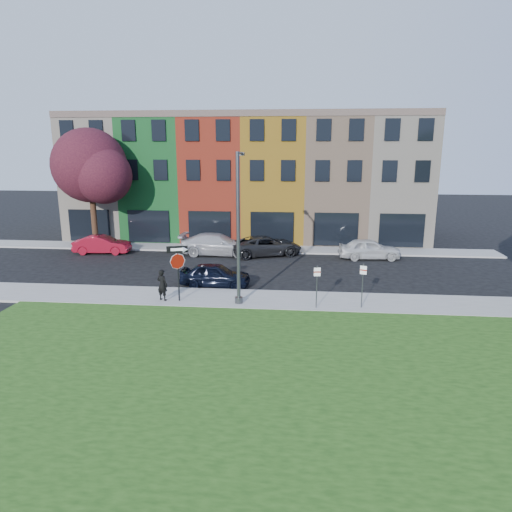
# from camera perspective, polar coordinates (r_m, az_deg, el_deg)

# --- Properties ---
(ground) EXTENTS (120.00, 120.00, 0.00)m
(ground) POSITION_cam_1_polar(r_m,az_deg,el_deg) (20.95, -0.71, -8.28)
(ground) COLOR black
(ground) RESTS_ON ground
(sidewalk_near) EXTENTS (40.00, 3.00, 0.12)m
(sidewalk_near) POSITION_cam_1_polar(r_m,az_deg,el_deg) (23.64, 4.92, -5.60)
(sidewalk_near) COLOR gray
(sidewalk_near) RESTS_ON ground
(sidewalk_far) EXTENTS (40.00, 2.40, 0.12)m
(sidewalk_far) POSITION_cam_1_polar(r_m,az_deg,el_deg) (35.56, -2.95, 0.95)
(sidewalk_far) COLOR gray
(sidewalk_far) RESTS_ON ground
(grass_park) EXTENTS (40.00, 16.00, 0.10)m
(grass_park) POSITION_cam_1_polar(r_m,az_deg,el_deg) (16.51, 26.74, -15.96)
(grass_park) COLOR #1E4112
(grass_park) RESTS_ON ground
(rowhouse_block) EXTENTS (30.00, 10.12, 10.00)m
(rowhouse_block) POSITION_cam_1_polar(r_m,az_deg,el_deg) (40.88, -1.07, 9.59)
(rowhouse_block) COLOR #BBAF9B
(rowhouse_block) RESTS_ON ground
(stop_sign) EXTENTS (1.02, 0.34, 2.86)m
(stop_sign) POSITION_cam_1_polar(r_m,az_deg,el_deg) (23.14, -9.77, -0.74)
(stop_sign) COLOR black
(stop_sign) RESTS_ON sidewalk_near
(man) EXTENTS (0.86, 0.80, 1.63)m
(man) POSITION_cam_1_polar(r_m,az_deg,el_deg) (23.71, -11.64, -3.55)
(man) COLOR black
(man) RESTS_ON sidewalk_near
(sedan_near) EXTENTS (1.82, 4.07, 1.36)m
(sedan_near) POSITION_cam_1_polar(r_m,az_deg,el_deg) (26.06, -5.13, -2.36)
(sedan_near) COLOR black
(sedan_near) RESTS_ON ground
(parked_car_red) EXTENTS (2.13, 4.35, 1.35)m
(parked_car_red) POSITION_cam_1_polar(r_m,az_deg,el_deg) (35.86, -18.68, 1.36)
(parked_car_red) COLOR maroon
(parked_car_red) RESTS_ON ground
(parked_car_silver) EXTENTS (2.30, 5.47, 1.58)m
(parked_car_silver) POSITION_cam_1_polar(r_m,az_deg,el_deg) (33.64, -4.87, 1.47)
(parked_car_silver) COLOR #A8A7AC
(parked_car_silver) RESTS_ON ground
(parked_car_dark) EXTENTS (5.83, 6.77, 1.44)m
(parked_car_dark) POSITION_cam_1_polar(r_m,az_deg,el_deg) (33.38, 1.29, 1.30)
(parked_car_dark) COLOR black
(parked_car_dark) RESTS_ON ground
(parked_car_white) EXTENTS (2.33, 4.54, 1.46)m
(parked_car_white) POSITION_cam_1_polar(r_m,az_deg,el_deg) (33.29, 14.00, 0.88)
(parked_car_white) COLOR silver
(parked_car_white) RESTS_ON ground
(street_lamp) EXTENTS (0.40, 2.58, 7.44)m
(street_lamp) POSITION_cam_1_polar(r_m,az_deg,el_deg) (22.35, -2.18, 3.45)
(street_lamp) COLOR #444649
(street_lamp) RESTS_ON sidewalk_near
(parking_sign_a) EXTENTS (0.32, 0.10, 2.11)m
(parking_sign_a) POSITION_cam_1_polar(r_m,az_deg,el_deg) (22.18, 7.62, -3.20)
(parking_sign_a) COLOR #444649
(parking_sign_a) RESTS_ON sidewalk_near
(parking_sign_b) EXTENTS (0.31, 0.14, 2.21)m
(parking_sign_b) POSITION_cam_1_polar(r_m,az_deg,el_deg) (22.60, 13.20, -2.99)
(parking_sign_b) COLOR #444649
(parking_sign_b) RESTS_ON sidewalk_near
(tree_purple) EXTENTS (6.66, 5.83, 9.06)m
(tree_purple) POSITION_cam_1_polar(r_m,az_deg,el_deg) (37.21, -19.88, 10.37)
(tree_purple) COLOR black
(tree_purple) RESTS_ON sidewalk_far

